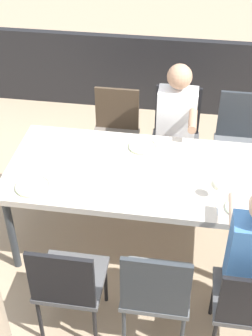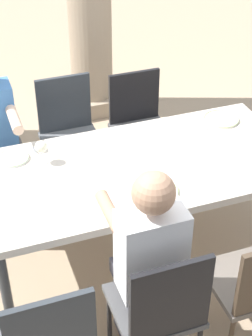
{
  "view_description": "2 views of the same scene",
  "coord_description": "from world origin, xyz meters",
  "views": [
    {
      "loc": [
        -0.31,
        2.79,
        2.97
      ],
      "look_at": [
        0.1,
        0.07,
        0.84
      ],
      "focal_mm": 50.29,
      "sensor_mm": 36.0,
      "label": 1
    },
    {
      "loc": [
        -1.0,
        -2.59,
        2.74
      ],
      "look_at": [
        -0.09,
        -0.03,
        0.79
      ],
      "focal_mm": 58.2,
      "sensor_mm": 36.0,
      "label": 2
    }
  ],
  "objects": [
    {
      "name": "ground_plane",
      "position": [
        0.0,
        0.0,
        0.0
      ],
      "size": [
        16.0,
        16.0,
        0.0
      ],
      "primitive_type": "plane",
      "color": "tan"
    },
    {
      "name": "dining_table",
      "position": [
        0.0,
        0.0,
        0.71
      ],
      "size": [
        2.04,
        0.98,
        0.77
      ],
      "color": "beige",
      "rests_on": "ground"
    },
    {
      "name": "chair_west_north",
      "position": [
        -0.8,
        0.91,
        0.52
      ],
      "size": [
        0.44,
        0.44,
        0.88
      ],
      "color": "#4F4F50",
      "rests_on": "ground"
    },
    {
      "name": "chair_west_south",
      "position": [
        -0.8,
        -0.91,
        0.54
      ],
      "size": [
        0.44,
        0.44,
        0.94
      ],
      "color": "#5B5E61",
      "rests_on": "ground"
    },
    {
      "name": "chair_mid_north",
      "position": [
        -0.22,
        0.91,
        0.54
      ],
      "size": [
        0.44,
        0.44,
        0.94
      ],
      "color": "#5B5E61",
      "rests_on": "ground"
    },
    {
      "name": "chair_mid_south",
      "position": [
        -0.22,
        -0.91,
        0.54
      ],
      "size": [
        0.44,
        0.44,
        0.95
      ],
      "color": "#4F4F50",
      "rests_on": "ground"
    },
    {
      "name": "chair_east_north",
      "position": [
        0.36,
        0.91,
        0.51
      ],
      "size": [
        0.44,
        0.44,
        0.89
      ],
      "color": "#4F4F50",
      "rests_on": "ground"
    },
    {
      "name": "chair_east_south",
      "position": [
        0.36,
        -0.91,
        0.51
      ],
      "size": [
        0.44,
        0.44,
        0.89
      ],
      "color": "#6A6158",
      "rests_on": "ground"
    },
    {
      "name": "diner_woman_green",
      "position": [
        -0.22,
        -0.71,
        0.7
      ],
      "size": [
        0.35,
        0.5,
        1.29
      ],
      "color": "#3F3F4C",
      "rests_on": "ground"
    },
    {
      "name": "diner_man_white",
      "position": [
        -0.8,
        0.71,
        0.72
      ],
      "size": [
        0.35,
        0.5,
        1.32
      ],
      "color": "#3F3F4C",
      "rests_on": "ground"
    },
    {
      "name": "patio_railing",
      "position": [
        0.0,
        -2.25,
        0.45
      ],
      "size": [
        4.44,
        0.1,
        0.9
      ],
      "primitive_type": "cube",
      "color": "black",
      "rests_on": "ground"
    },
    {
      "name": "plate_0",
      "position": [
        -0.72,
        0.33,
        0.78
      ],
      "size": [
        0.2,
        0.2,
        0.02
      ],
      "color": "white",
      "rests_on": "dining_table"
    },
    {
      "name": "wine_glass_0",
      "position": [
        -0.56,
        0.23,
        0.89
      ],
      "size": [
        0.08,
        0.08,
        0.16
      ],
      "color": "white",
      "rests_on": "dining_table"
    },
    {
      "name": "spoon_0",
      "position": [
        -0.57,
        0.33,
        0.77
      ],
      "size": [
        0.03,
        0.17,
        0.01
      ],
      "primitive_type": "cube",
      "rotation": [
        0.0,
        0.0,
        0.06
      ],
      "color": "silver",
      "rests_on": "dining_table"
    },
    {
      "name": "plate_1",
      "position": [
        0.03,
        -0.3,
        0.78
      ],
      "size": [
        0.22,
        0.22,
        0.02
      ],
      "color": "silver",
      "rests_on": "dining_table"
    },
    {
      "name": "fork_1",
      "position": [
        -0.12,
        -0.3,
        0.77
      ],
      "size": [
        0.02,
        0.17,
        0.01
      ],
      "primitive_type": "cube",
      "rotation": [
        0.0,
        0.0,
        -0.04
      ],
      "color": "silver",
      "rests_on": "dining_table"
    },
    {
      "name": "spoon_1",
      "position": [
        0.18,
        -0.3,
        0.77
      ],
      "size": [
        0.02,
        0.17,
        0.01
      ],
      "primitive_type": "cube",
      "rotation": [
        0.0,
        0.0,
        0.02
      ],
      "color": "silver",
      "rests_on": "dining_table"
    },
    {
      "name": "plate_2",
      "position": [
        0.75,
        0.32,
        0.78
      ],
      "size": [
        0.25,
        0.25,
        0.02
      ],
      "color": "silver",
      "rests_on": "dining_table"
    },
    {
      "name": "fork_2",
      "position": [
        0.6,
        0.32,
        0.77
      ],
      "size": [
        0.03,
        0.17,
        0.01
      ],
      "primitive_type": "cube",
      "rotation": [
        0.0,
        0.0,
        -0.07
      ],
      "color": "silver",
      "rests_on": "dining_table"
    },
    {
      "name": "spoon_2",
      "position": [
        0.9,
        0.32,
        0.77
      ],
      "size": [
        0.03,
        0.17,
        0.01
      ],
      "primitive_type": "cube",
      "rotation": [
        0.0,
        0.0,
        0.06
      ],
      "color": "silver",
      "rests_on": "dining_table"
    }
  ]
}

